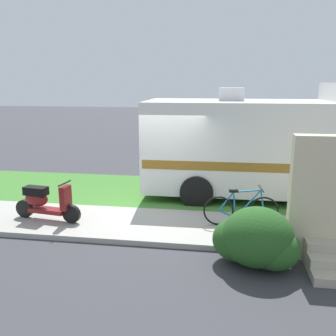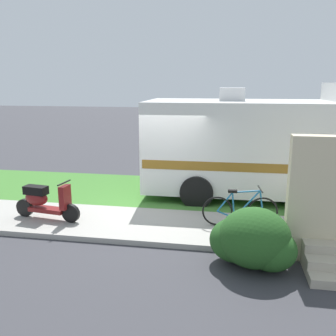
% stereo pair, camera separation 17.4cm
% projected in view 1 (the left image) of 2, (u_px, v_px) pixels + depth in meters
% --- Properties ---
extents(ground_plane, '(80.00, 80.00, 0.00)m').
position_uv_depth(ground_plane, '(156.00, 210.00, 9.68)').
color(ground_plane, '#38383D').
extents(sidewalk, '(24.00, 2.00, 0.12)m').
position_uv_depth(sidewalk, '(147.00, 225.00, 8.51)').
color(sidewalk, '#9E9B93').
rests_on(sidewalk, ground).
extents(grass_strip, '(24.00, 3.40, 0.08)m').
position_uv_depth(grass_strip, '(165.00, 192.00, 11.11)').
color(grass_strip, '#3D752D').
rests_on(grass_strip, ground).
extents(motorhome_rv, '(6.94, 2.84, 3.32)m').
position_uv_depth(motorhome_rv, '(270.00, 145.00, 10.46)').
color(motorhome_rv, silver).
rests_on(motorhome_rv, ground).
extents(scooter, '(1.72, 0.55, 0.97)m').
position_uv_depth(scooter, '(44.00, 201.00, 8.60)').
color(scooter, black).
rests_on(scooter, ground).
extents(bicycle, '(1.71, 0.52, 0.90)m').
position_uv_depth(bicycle, '(241.00, 209.00, 8.26)').
color(bicycle, black).
rests_on(bicycle, ground).
extents(pickup_truck_near, '(5.09, 2.32, 1.74)m').
position_uv_depth(pickup_truck_near, '(282.00, 142.00, 14.91)').
color(pickup_truck_near, silver).
rests_on(pickup_truck_near, ground).
extents(pickup_truck_far, '(5.40, 2.32, 1.81)m').
position_uv_depth(pickup_truck_far, '(214.00, 132.00, 17.86)').
color(pickup_truck_far, silver).
rests_on(pickup_truck_far, ground).
extents(bush_by_porch, '(1.56, 1.17, 1.11)m').
position_uv_depth(bush_by_porch, '(256.00, 240.00, 6.63)').
color(bush_by_porch, '#23511E').
rests_on(bush_by_porch, ground).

